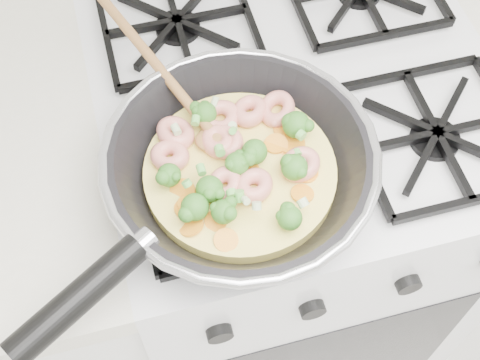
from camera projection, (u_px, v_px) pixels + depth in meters
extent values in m
cube|color=white|center=(282.00, 224.00, 1.36)|extent=(0.60, 0.60, 0.90)
cube|color=black|center=(299.00, 77.00, 0.96)|extent=(0.56, 0.56, 0.02)
torus|color=silver|center=(240.00, 156.00, 0.80)|extent=(0.35, 0.35, 0.01)
cylinder|color=black|center=(77.00, 299.00, 0.70)|extent=(0.17, 0.12, 0.04)
cylinder|color=#FFED6E|center=(240.00, 173.00, 0.83)|extent=(0.24, 0.24, 0.02)
ellipsoid|color=#9B6938|center=(216.00, 138.00, 0.84)|extent=(0.06, 0.07, 0.02)
cylinder|color=#9B6938|center=(152.00, 60.00, 0.87)|extent=(0.11, 0.24, 0.06)
torus|color=#DD9583|center=(175.00, 133.00, 0.84)|extent=(0.07, 0.07, 0.03)
torus|color=#DD9583|center=(170.00, 156.00, 0.82)|extent=(0.07, 0.07, 0.02)
torus|color=#DD9583|center=(277.00, 109.00, 0.86)|extent=(0.08, 0.07, 0.03)
torus|color=#DD9583|center=(225.00, 185.00, 0.80)|extent=(0.07, 0.07, 0.02)
torus|color=#DD9583|center=(254.00, 186.00, 0.80)|extent=(0.07, 0.07, 0.02)
torus|color=#DD9583|center=(218.00, 141.00, 0.83)|extent=(0.06, 0.06, 0.03)
torus|color=#DD9583|center=(300.00, 164.00, 0.82)|extent=(0.07, 0.07, 0.03)
torus|color=#DD9583|center=(220.00, 118.00, 0.85)|extent=(0.07, 0.07, 0.03)
torus|color=#DD9583|center=(250.00, 111.00, 0.86)|extent=(0.07, 0.07, 0.03)
torus|color=#DD9583|center=(224.00, 142.00, 0.83)|extent=(0.08, 0.08, 0.03)
ellipsoid|color=#407F29|center=(169.00, 175.00, 0.80)|extent=(0.04, 0.04, 0.03)
ellipsoid|color=#407F29|center=(290.00, 218.00, 0.76)|extent=(0.04, 0.04, 0.03)
ellipsoid|color=#407F29|center=(209.00, 189.00, 0.78)|extent=(0.04, 0.04, 0.03)
ellipsoid|color=#407F29|center=(223.00, 212.00, 0.77)|extent=(0.04, 0.04, 0.03)
ellipsoid|color=#407F29|center=(205.00, 113.00, 0.84)|extent=(0.04, 0.04, 0.03)
ellipsoid|color=#407F29|center=(237.00, 164.00, 0.80)|extent=(0.04, 0.04, 0.03)
ellipsoid|color=#407F29|center=(296.00, 125.00, 0.83)|extent=(0.05, 0.05, 0.04)
ellipsoid|color=#407F29|center=(195.00, 207.00, 0.77)|extent=(0.04, 0.04, 0.03)
ellipsoid|color=#407F29|center=(255.00, 152.00, 0.81)|extent=(0.04, 0.04, 0.03)
ellipsoid|color=#407F29|center=(294.00, 167.00, 0.80)|extent=(0.04, 0.04, 0.03)
cylinder|color=orange|center=(286.00, 128.00, 0.86)|extent=(0.04, 0.04, 0.00)
cylinder|color=orange|center=(182.00, 192.00, 0.80)|extent=(0.04, 0.03, 0.01)
cylinder|color=orange|center=(191.00, 226.00, 0.78)|extent=(0.04, 0.04, 0.01)
cylinder|color=orange|center=(226.00, 240.00, 0.77)|extent=(0.04, 0.04, 0.00)
cylinder|color=orange|center=(216.00, 221.00, 0.78)|extent=(0.04, 0.04, 0.00)
cylinder|color=orange|center=(276.00, 146.00, 0.84)|extent=(0.04, 0.04, 0.01)
cylinder|color=orange|center=(305.00, 171.00, 0.82)|extent=(0.05, 0.05, 0.01)
cylinder|color=orange|center=(248.00, 169.00, 0.82)|extent=(0.04, 0.04, 0.01)
cylinder|color=orange|center=(302.00, 194.00, 0.80)|extent=(0.03, 0.03, 0.01)
cylinder|color=orange|center=(275.00, 144.00, 0.84)|extent=(0.03, 0.03, 0.00)
cylinder|color=orange|center=(190.00, 204.00, 0.80)|extent=(0.04, 0.04, 0.00)
cylinder|color=orange|center=(188.00, 208.00, 0.79)|extent=(0.04, 0.04, 0.01)
cylinder|color=orange|center=(292.00, 144.00, 0.84)|extent=(0.05, 0.05, 0.01)
cylinder|color=orange|center=(296.00, 168.00, 0.82)|extent=(0.05, 0.05, 0.02)
cylinder|color=#66BF4C|center=(301.00, 135.00, 0.82)|extent=(0.01, 0.01, 0.01)
cylinder|color=#BDD798|center=(176.00, 129.00, 0.82)|extent=(0.01, 0.01, 0.01)
cylinder|color=#66BF4C|center=(195.00, 199.00, 0.77)|extent=(0.01, 0.01, 0.01)
cylinder|color=#BDD798|center=(303.00, 203.00, 0.77)|extent=(0.01, 0.01, 0.01)
cylinder|color=#66BF4C|center=(232.00, 194.00, 0.78)|extent=(0.01, 0.01, 0.01)
cylinder|color=#66BF4C|center=(196.00, 120.00, 0.83)|extent=(0.01, 0.01, 0.01)
cylinder|color=#BDD798|center=(233.00, 127.00, 0.84)|extent=(0.01, 0.01, 0.01)
cylinder|color=#66BF4C|center=(297.00, 153.00, 0.82)|extent=(0.01, 0.01, 0.01)
cylinder|color=#66BF4C|center=(292.00, 120.00, 0.84)|extent=(0.01, 0.01, 0.01)
cylinder|color=#BDD798|center=(215.00, 101.00, 0.85)|extent=(0.01, 0.01, 0.01)
cylinder|color=#66BF4C|center=(201.00, 170.00, 0.79)|extent=(0.01, 0.01, 0.01)
cylinder|color=#66BF4C|center=(196.00, 118.00, 0.84)|extent=(0.01, 0.01, 0.01)
cylinder|color=#BDD798|center=(257.00, 206.00, 0.76)|extent=(0.01, 0.01, 0.01)
cylinder|color=#66BF4C|center=(239.00, 196.00, 0.78)|extent=(0.01, 0.01, 0.01)
cylinder|color=#BDD798|center=(246.00, 201.00, 0.77)|extent=(0.01, 0.01, 0.01)
cylinder|color=#66BF4C|center=(233.00, 131.00, 0.82)|extent=(0.01, 0.01, 0.01)
cylinder|color=#BDD798|center=(302.00, 162.00, 0.80)|extent=(0.01, 0.01, 0.01)
cylinder|color=#66BF4C|center=(220.00, 150.00, 0.81)|extent=(0.01, 0.01, 0.01)
cylinder|color=#66BF4C|center=(187.00, 183.00, 0.78)|extent=(0.01, 0.01, 0.01)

